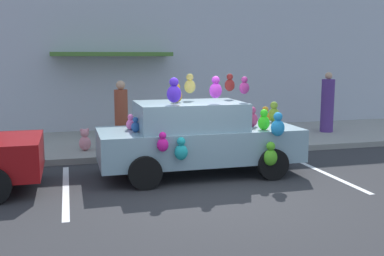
# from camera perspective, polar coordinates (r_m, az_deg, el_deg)

# --- Properties ---
(ground_plane) EXTENTS (60.00, 60.00, 0.00)m
(ground_plane) POSITION_cam_1_polar(r_m,az_deg,el_deg) (8.45, 2.45, -8.21)
(ground_plane) COLOR #2D2D30
(sidewalk) EXTENTS (24.00, 4.00, 0.15)m
(sidewalk) POSITION_cam_1_polar(r_m,az_deg,el_deg) (13.15, -4.17, -1.67)
(sidewalk) COLOR gray
(sidewalk) RESTS_ON ground
(storefront_building) EXTENTS (24.00, 1.25, 6.40)m
(storefront_building) POSITION_cam_1_polar(r_m,az_deg,el_deg) (15.05, -5.96, 11.56)
(storefront_building) COLOR #B2B7C1
(storefront_building) RESTS_ON ground
(parking_stripe_front) EXTENTS (0.12, 3.60, 0.01)m
(parking_stripe_front) POSITION_cam_1_polar(r_m,az_deg,el_deg) (10.46, 15.64, -5.15)
(parking_stripe_front) COLOR silver
(parking_stripe_front) RESTS_ON ground
(parking_stripe_rear) EXTENTS (0.12, 3.60, 0.01)m
(parking_stripe_rear) POSITION_cam_1_polar(r_m,az_deg,el_deg) (9.04, -15.43, -7.37)
(parking_stripe_rear) COLOR silver
(parking_stripe_rear) RESTS_ON ground
(plush_covered_car) EXTENTS (4.22, 1.99, 2.12)m
(plush_covered_car) POSITION_cam_1_polar(r_m,az_deg,el_deg) (9.66, 0.76, -1.08)
(plush_covered_car) COLOR #7E9CA8
(plush_covered_car) RESTS_ON ground
(teddy_bear_on_sidewalk) EXTENTS (0.29, 0.25, 0.56)m
(teddy_bear_on_sidewalk) POSITION_cam_1_polar(r_m,az_deg,el_deg) (11.74, -13.19, -1.51)
(teddy_bear_on_sidewalk) COLOR pink
(teddy_bear_on_sidewalk) RESTS_ON sidewalk
(pedestrian_near_shopfront) EXTENTS (0.34, 0.34, 1.73)m
(pedestrian_near_shopfront) POSITION_cam_1_polar(r_m,az_deg,el_deg) (11.90, -8.79, 1.42)
(pedestrian_near_shopfront) COLOR #97462E
(pedestrian_near_shopfront) RESTS_ON sidewalk
(pedestrian_walking_past) EXTENTS (0.40, 0.40, 1.85)m
(pedestrian_walking_past) POSITION_cam_1_polar(r_m,az_deg,el_deg) (14.85, 16.50, 2.82)
(pedestrian_walking_past) COLOR #52317B
(pedestrian_walking_past) RESTS_ON sidewalk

